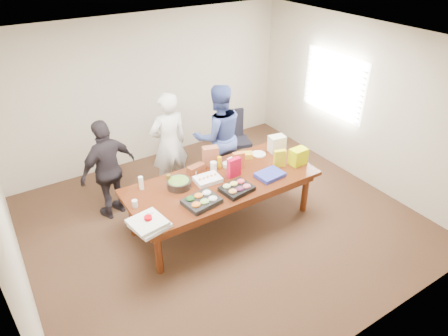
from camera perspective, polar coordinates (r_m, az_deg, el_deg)
floor at (r=6.22m, az=-0.26°, el=-7.68°), size 5.50×5.00×0.02m
ceiling at (r=4.98m, az=-0.33°, el=17.45°), size 5.50×5.00×0.02m
wall_back at (r=7.52m, az=-10.69°, el=10.93°), size 5.50×0.04×2.70m
wall_front at (r=3.96m, az=19.80°, el=-11.14°), size 5.50×0.04×2.70m
wall_left at (r=4.83m, az=-29.24°, el=-5.19°), size 0.04×5.00×2.70m
wall_right at (r=7.18m, az=18.84°, el=8.79°), size 0.04×5.00×2.70m
window_panel at (r=7.47m, az=15.41°, el=11.43°), size 0.03×1.40×1.10m
window_blinds at (r=7.44m, az=15.19°, el=11.39°), size 0.04×1.36×1.00m
conference_table at (r=5.98m, az=-0.26°, el=-4.82°), size 2.80×1.20×0.75m
office_chair at (r=7.44m, az=1.98°, el=4.05°), size 0.63×0.63×0.99m
person_center at (r=6.52m, az=-7.87°, el=3.40°), size 0.65×0.44×1.76m
person_right at (r=6.67m, az=-0.80°, el=4.55°), size 1.00×0.85×1.80m
person_left at (r=6.18m, az=-16.21°, el=-0.22°), size 1.01×0.65×1.60m
veggie_tray at (r=5.30m, az=-3.22°, el=-4.80°), size 0.50×0.42×0.07m
fruit_tray at (r=5.54m, az=1.84°, el=-3.00°), size 0.47×0.39×0.06m
sheet_cake at (r=5.74m, az=-2.35°, el=-1.63°), size 0.38×0.29×0.06m
salad_bowl at (r=5.64m, az=-6.49°, el=-2.24°), size 0.42×0.42×0.11m
chip_bag_blue at (r=5.89m, az=6.60°, el=-0.97°), size 0.42×0.33×0.06m
chip_bag_red at (r=5.80m, az=1.44°, el=0.08°), size 0.21×0.10×0.29m
chip_bag_yellow at (r=6.11m, az=7.99°, el=1.37°), size 0.19×0.12×0.27m
chip_bag_orange at (r=5.98m, az=2.09°, el=1.03°), size 0.19×0.12×0.28m
mayo_jar at (r=5.96m, az=-1.51°, el=0.21°), size 0.12×0.12×0.15m
mustard_bottle at (r=6.04m, az=-0.65°, el=0.83°), size 0.07×0.07×0.18m
dressing_bottle at (r=5.66m, az=-7.93°, el=-1.77°), size 0.06×0.06×0.19m
ranch_bottle at (r=5.66m, az=-11.78°, el=-2.11°), size 0.08×0.08×0.20m
banana_bunch at (r=6.34m, az=3.01°, el=1.85°), size 0.28×0.23×0.08m
bread_loaf at (r=5.96m, az=-4.01°, el=-0.08°), size 0.29×0.17×0.11m
kraft_bag at (r=6.08m, az=-1.96°, el=1.72°), size 0.26×0.20×0.31m
red_cup at (r=5.00m, az=-10.78°, el=-7.45°), size 0.11×0.11×0.13m
clear_cup_a at (r=5.10m, az=-10.52°, el=-6.64°), size 0.09×0.09×0.12m
clear_cup_b at (r=5.35m, az=-12.64°, el=-5.00°), size 0.08×0.08×0.10m
pizza_box_lower at (r=5.00m, az=-10.57°, el=-8.05°), size 0.48×0.48×0.05m
pizza_box_upper at (r=4.98m, az=-10.90°, el=-7.64°), size 0.46×0.46×0.05m
plate_a at (r=6.45m, az=4.97°, el=2.01°), size 0.24×0.24×0.01m
plate_b at (r=6.25m, az=1.40°, el=1.09°), size 0.27×0.27×0.01m
dip_bowl_a at (r=6.09m, az=0.45°, el=0.48°), size 0.17×0.17×0.06m
dip_bowl_b at (r=5.95m, az=-4.43°, el=-0.48°), size 0.17×0.17×0.05m
grocery_bag_white at (r=6.52m, az=7.57°, el=3.46°), size 0.28×0.22×0.27m
grocery_bag_yellow at (r=6.22m, az=10.60°, el=1.65°), size 0.26×0.19×0.26m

